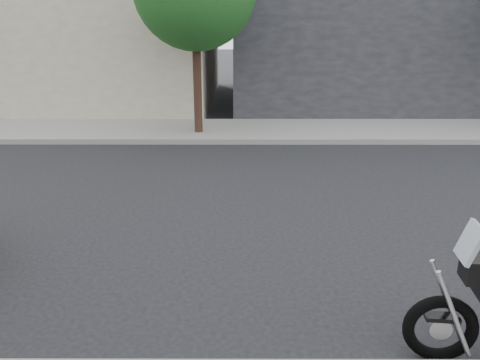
{
  "coord_description": "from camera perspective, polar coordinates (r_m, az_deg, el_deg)",
  "views": [
    {
      "loc": [
        0.74,
        7.68,
        3.16
      ],
      "look_at": [
        0.76,
        0.86,
        0.9
      ],
      "focal_mm": 35.0,
      "sensor_mm": 36.0,
      "label": 1
    }
  ],
  "objects": [
    {
      "name": "ground",
      "position": [
        8.33,
        5.23,
        -4.02
      ],
      "size": [
        120.0,
        120.0,
        0.0
      ],
      "primitive_type": "plane",
      "color": "black",
      "rests_on": "ground"
    },
    {
      "name": "far_building_cream",
      "position": [
        22.74,
        -22.48,
        19.15
      ],
      "size": [
        14.0,
        11.0,
        8.0
      ],
      "color": "#ABA289",
      "rests_on": "ground"
    },
    {
      "name": "far_sidewalk",
      "position": [
        14.53,
        3.06,
        6.05
      ],
      "size": [
        44.0,
        3.0,
        0.15
      ],
      "primitive_type": "cube",
      "color": "gray",
      "rests_on": "ground"
    },
    {
      "name": "far_building_dark",
      "position": [
        22.55,
        21.29,
        18.03
      ],
      "size": [
        16.0,
        11.0,
        7.0
      ],
      "color": "#26262A",
      "rests_on": "ground"
    }
  ]
}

